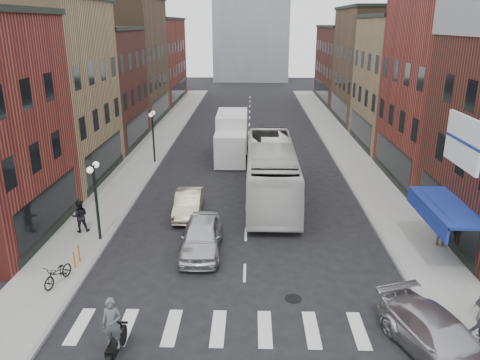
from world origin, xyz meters
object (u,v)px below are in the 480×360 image
(bike_rack, at_px, (77,257))
(sedan_left_near, at_px, (201,236))
(billboard_sign, at_px, (465,143))
(streetlamp_near, at_px, (95,188))
(transit_bus, at_px, (271,170))
(sedan_left_far, at_px, (188,204))
(motorcycle_rider, at_px, (113,332))
(curb_car, at_px, (440,339))
(streetlamp_far, at_px, (153,127))
(box_truck, at_px, (232,137))
(ped_right_b, at_px, (442,230))
(parked_bicycle, at_px, (58,273))
(ped_left_solo, at_px, (80,216))

(bike_rack, distance_m, sedan_left_near, 5.74)
(billboard_sign, height_order, streetlamp_near, billboard_sign)
(billboard_sign, bearing_deg, transit_bus, 124.60)
(sedan_left_near, distance_m, sedan_left_far, 4.76)
(motorcycle_rider, distance_m, sedan_left_near, 8.08)
(curb_car, bearing_deg, bike_rack, 138.85)
(sedan_left_near, xyz_separation_m, curb_car, (8.62, -7.40, -0.08))
(streetlamp_far, distance_m, bike_rack, 16.87)
(box_truck, bearing_deg, transit_bus, -73.28)
(transit_bus, distance_m, ped_right_b, 10.77)
(streetlamp_far, xyz_separation_m, motorcycle_rider, (3.26, -22.81, -1.81))
(billboard_sign, bearing_deg, sedan_left_far, 149.29)
(sedan_left_near, height_order, parked_bicycle, sedan_left_near)
(streetlamp_far, height_order, ped_left_solo, streetlamp_far)
(streetlamp_far, height_order, sedan_left_near, streetlamp_far)
(streetlamp_far, bearing_deg, ped_right_b, -40.10)
(billboard_sign, height_order, box_truck, billboard_sign)
(sedan_left_near, bearing_deg, motorcycle_rider, -105.24)
(streetlamp_near, height_order, motorcycle_rider, streetlamp_near)
(box_truck, xyz_separation_m, curb_car, (7.86, -24.38, -1.01))
(sedan_left_far, bearing_deg, billboard_sign, -32.82)
(box_truck, height_order, sedan_left_near, box_truck)
(bike_rack, bearing_deg, sedan_left_near, 17.24)
(sedan_left_near, relative_size, ped_right_b, 2.91)
(billboard_sign, distance_m, box_truck, 22.31)
(sedan_left_near, height_order, ped_right_b, ped_right_b)
(ped_left_solo, bearing_deg, parked_bicycle, 82.41)
(parked_bicycle, xyz_separation_m, ped_left_solo, (-0.85, 5.15, 0.40))
(bike_rack, relative_size, box_truck, 0.10)
(curb_car, bearing_deg, sedan_left_far, 110.28)
(streetlamp_far, distance_m, sedan_left_near, 16.04)
(transit_bus, xyz_separation_m, curb_car, (4.99, -15.16, -1.02))
(box_truck, relative_size, sedan_left_far, 1.93)
(bike_rack, bearing_deg, motorcycle_rider, -60.52)
(billboard_sign, xyz_separation_m, streetlamp_near, (-15.99, 3.50, -3.22))
(box_truck, distance_m, sedan_left_far, 12.59)
(streetlamp_near, height_order, bike_rack, streetlamp_near)
(box_truck, relative_size, ped_left_solo, 4.68)
(streetlamp_near, height_order, parked_bicycle, streetlamp_near)
(sedan_left_near, height_order, curb_car, sedan_left_near)
(streetlamp_far, distance_m, ped_left_solo, 13.34)
(billboard_sign, distance_m, bike_rack, 17.14)
(streetlamp_near, xyz_separation_m, curb_car, (13.90, -8.40, -2.18))
(sedan_left_far, height_order, curb_car, curb_car)
(motorcycle_rider, relative_size, curb_car, 0.47)
(billboard_sign, distance_m, transit_bus, 13.21)
(billboard_sign, bearing_deg, streetlamp_far, 132.41)
(ped_left_solo, bearing_deg, billboard_sign, 148.90)
(motorcycle_rider, distance_m, ped_right_b, 16.16)
(parked_bicycle, height_order, ped_right_b, ped_right_b)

